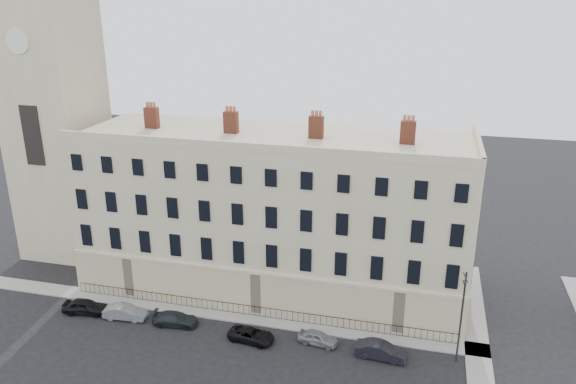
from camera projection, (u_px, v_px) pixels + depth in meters
name	position (u px, v px, depth m)	size (l,w,h in m)	color
ground	(307.00, 363.00, 43.79)	(160.00, 160.00, 0.00)	black
terrace	(274.00, 212.00, 53.54)	(36.22, 12.22, 17.00)	#C3B691
church_tower	(51.00, 82.00, 57.16)	(8.00, 8.13, 44.00)	#C3B691
pavement_terrace	(211.00, 312.00, 50.64)	(48.00, 2.00, 0.12)	gray
pavement_east_return	(475.00, 329.00, 48.06)	(2.00, 24.00, 0.12)	gray
railings	(254.00, 311.00, 49.91)	(35.00, 0.04, 0.96)	black
car_a	(85.00, 306.00, 50.43)	(1.59, 3.94, 1.34)	black
car_b	(125.00, 312.00, 49.59)	(1.33, 3.83, 1.26)	gray
car_c	(175.00, 319.00, 48.66)	(1.62, 4.00, 1.16)	#1E2329
car_d	(251.00, 335.00, 46.46)	(1.80, 3.90, 1.08)	black
car_e	(318.00, 338.00, 46.05)	(1.34, 3.34, 1.14)	gray
car_f	(381.00, 351.00, 44.25)	(1.41, 4.03, 1.33)	black
streetlamp	(462.00, 314.00, 42.54)	(0.40, 1.68, 7.81)	#303135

